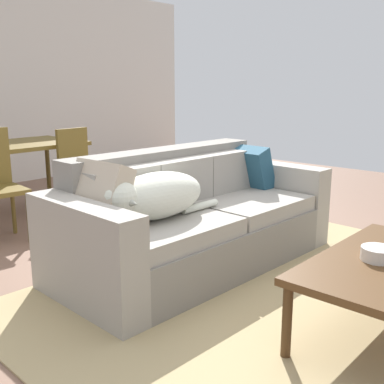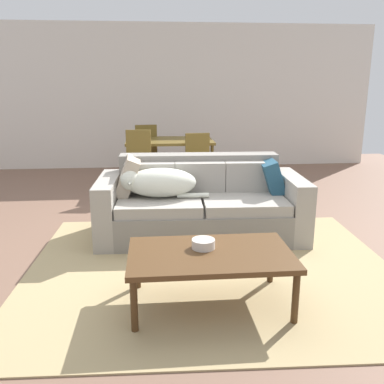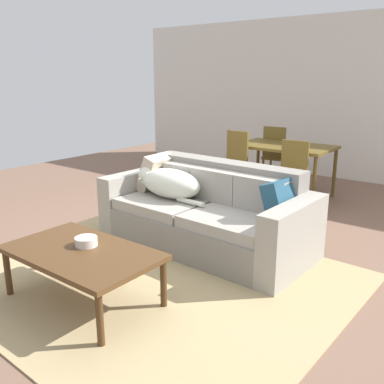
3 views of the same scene
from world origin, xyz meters
name	(u,v)px [view 3 (image 3 of 3)]	position (x,y,z in m)	size (l,w,h in m)	color
ground_plane	(185,243)	(0.00, 0.00, 0.00)	(10.00, 10.00, 0.00)	brown
back_partition	(331,98)	(0.00, 4.00, 1.35)	(8.00, 0.12, 2.70)	silver
area_rug	(147,276)	(0.21, -0.81, 0.01)	(3.30, 2.74, 0.01)	tan
couch	(208,215)	(0.22, 0.10, 0.33)	(2.22, 1.05, 0.85)	gray
dog_on_left_cushion	(168,183)	(-0.25, 0.03, 0.62)	(0.93, 0.40, 0.31)	silver
throw_pillow_by_left_arm	(156,173)	(-0.57, 0.20, 0.65)	(0.15, 0.42, 0.42)	#BCAA93
throw_pillow_by_right_arm	(281,200)	(1.01, 0.14, 0.62)	(0.16, 0.36, 0.36)	#244F68
coffee_table	(82,255)	(0.12, -1.42, 0.39)	(1.21, 0.72, 0.43)	#52351B
bowl_on_coffee_table	(86,241)	(0.07, -1.33, 0.47)	(0.18, 0.18, 0.07)	silver
dining_table	(284,150)	(-0.03, 2.35, 0.68)	(1.36, 0.86, 0.75)	brown
dining_chair_near_left	(232,163)	(-0.51, 1.73, 0.53)	(0.44, 0.44, 0.97)	brown
dining_chair_near_right	(291,172)	(0.37, 1.74, 0.51)	(0.42, 0.42, 0.91)	brown
dining_chair_far_left	(276,153)	(-0.42, 2.88, 0.52)	(0.44, 0.44, 0.95)	brown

